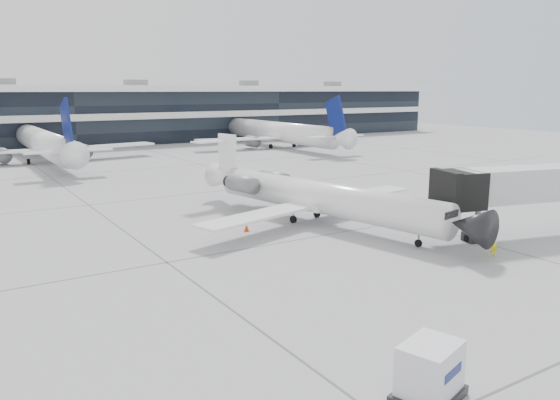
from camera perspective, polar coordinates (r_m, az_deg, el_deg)
ground at (r=38.62m, az=2.32°, el=-4.10°), size 220.00×220.00×0.00m
terminal at (r=114.74m, az=-21.73°, el=7.97°), size 170.00×22.00×10.00m
bg_jet_center at (r=87.26m, az=-23.32°, el=3.70°), size 32.00×40.00×9.60m
bg_jet_right at (r=101.31m, az=-0.34°, el=5.58°), size 32.00×40.00×9.60m
regional_jet at (r=42.99m, az=3.67°, el=0.46°), size 21.97×27.39×6.36m
jet_bridge at (r=43.52m, az=26.20°, el=1.58°), size 16.01×6.59×5.18m
ramp_worker at (r=37.07m, az=21.40°, el=-4.02°), size 0.73×0.50×1.93m
cargo_uld at (r=19.89m, az=15.37°, el=-17.00°), size 2.88×2.46×2.00m
traffic_cone at (r=40.69m, az=-3.53°, el=-2.89°), size 0.43×0.43×0.61m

